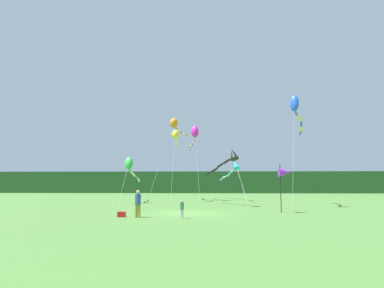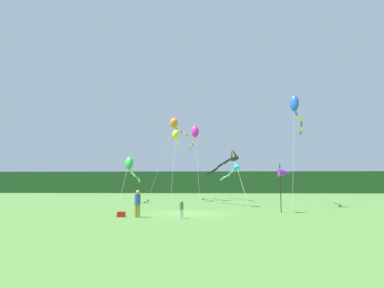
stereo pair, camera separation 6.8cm
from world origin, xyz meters
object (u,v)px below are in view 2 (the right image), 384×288
object	(u,v)px
person_child	(181,208)
kite_magenta	(195,134)
kite_black	(230,157)
kite_green	(131,166)
kite_orange	(175,124)
kite_cyan	(233,168)
person_adult	(138,202)
cooler_box	(121,214)
kite_yellow	(176,136)
banner_flag_pole	(285,173)
kite_blue	(296,109)

from	to	relation	value
person_child	kite_magenta	size ratio (longest dim) A/B	0.12
kite_black	person_child	bearing A→B (deg)	-109.24
kite_green	kite_orange	distance (m)	7.22
kite_green	kite_magenta	distance (m)	8.94
person_child	kite_cyan	world-z (taller)	kite_cyan
kite_green	person_adult	bearing A→B (deg)	-74.88
cooler_box	kite_green	xyz separation A→B (m)	(-2.93, 14.61, 3.75)
kite_orange	kite_cyan	xyz separation A→B (m)	(6.98, 3.13, -5.06)
cooler_box	kite_cyan	bearing A→B (deg)	66.56
kite_yellow	kite_orange	world-z (taller)	kite_orange
kite_magenta	person_adult	bearing A→B (deg)	-98.82
cooler_box	banner_flag_pole	bearing A→B (deg)	17.48
person_child	kite_blue	xyz separation A→B (m)	(9.81, 9.85, 8.33)
person_child	kite_black	bearing A→B (deg)	70.76
kite_orange	kite_black	distance (m)	10.13
cooler_box	kite_black	size ratio (longest dim) A/B	0.07
kite_orange	kite_cyan	world-z (taller)	kite_orange
kite_orange	kite_blue	xyz separation A→B (m)	(11.98, -7.69, -0.02)
cooler_box	kite_black	distance (m)	13.20
person_adult	kite_yellow	xyz separation A→B (m)	(0.41, 20.46, 7.13)
kite_orange	kite_magenta	world-z (taller)	kite_orange
person_adult	banner_flag_pole	distance (m)	10.87
kite_cyan	kite_black	bearing A→B (deg)	-96.33
person_child	kite_blue	size ratio (longest dim) A/B	0.11
cooler_box	kite_cyan	xyz separation A→B (m)	(8.67, 20.01, 3.75)
kite_yellow	kite_cyan	xyz separation A→B (m)	(7.20, -0.28, -4.16)
kite_yellow	kite_black	xyz separation A→B (m)	(6.08, -10.37, -3.56)
banner_flag_pole	kite_blue	bearing A→B (deg)	65.77
banner_flag_pole	kite_cyan	world-z (taller)	kite_cyan
kite_orange	kite_cyan	bearing A→B (deg)	24.14
person_child	kite_green	xyz separation A→B (m)	(-6.80, 15.27, 3.30)
banner_flag_pole	kite_green	distance (m)	17.94
kite_blue	kite_black	bearing A→B (deg)	173.16
cooler_box	kite_blue	distance (m)	18.67
kite_green	kite_black	bearing A→B (deg)	-24.08
kite_yellow	kite_magenta	distance (m)	3.06
kite_magenta	cooler_box	bearing A→B (deg)	-102.08
kite_magenta	person_child	bearing A→B (deg)	-90.29
kite_blue	kite_cyan	world-z (taller)	kite_blue
kite_blue	kite_green	bearing A→B (deg)	161.92
kite_orange	kite_cyan	distance (m)	9.17
cooler_box	kite_orange	world-z (taller)	kite_orange
person_adult	kite_cyan	xyz separation A→B (m)	(7.61, 20.18, 2.97)
person_adult	kite_blue	xyz separation A→B (m)	(12.61, 9.36, 8.01)
person_adult	banner_flag_pole	bearing A→B (deg)	20.08
person_adult	kite_green	distance (m)	15.60
kite_magenta	kite_black	xyz separation A→B (m)	(3.60, -8.58, -3.56)
kite_cyan	kite_blue	bearing A→B (deg)	-65.22
cooler_box	kite_orange	xyz separation A→B (m)	(1.69, 16.88, 8.81)
kite_magenta	kite_black	bearing A→B (deg)	-67.24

